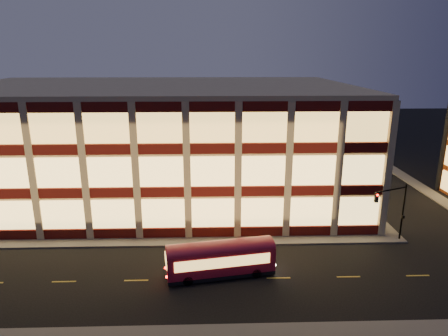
{
  "coord_description": "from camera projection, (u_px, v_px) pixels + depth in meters",
  "views": [
    {
      "loc": [
        4.44,
        -35.73,
        18.33
      ],
      "look_at": [
        5.81,
        8.0,
        5.72
      ],
      "focal_mm": 32.0,
      "sensor_mm": 36.0,
      "label": 1
    }
  ],
  "objects": [
    {
      "name": "ground",
      "position": [
        168.0,
        247.0,
        39.26
      ],
      "size": [
        200.0,
        200.0,
        0.0
      ],
      "primitive_type": "plane",
      "color": "black",
      "rests_on": "ground"
    },
    {
      "name": "sidewalk_office_south",
      "position": [
        139.0,
        242.0,
        40.11
      ],
      "size": [
        54.0,
        2.0,
        0.15
      ],
      "primitive_type": "cube",
      "color": "#514F4C",
      "rests_on": "ground"
    },
    {
      "name": "sidewalk_office_east",
      "position": [
        344.0,
        188.0,
        56.26
      ],
      "size": [
        2.0,
        30.0,
        0.15
      ],
      "primitive_type": "cube",
      "color": "#514F4C",
      "rests_on": "ground"
    },
    {
      "name": "sidewalk_tower_west",
      "position": [
        420.0,
        187.0,
        56.59
      ],
      "size": [
        2.0,
        30.0,
        0.15
      ],
      "primitive_type": "cube",
      "color": "#514F4C",
      "rests_on": "ground"
    },
    {
      "name": "sidewalk_near",
      "position": [
        147.0,
        336.0,
        26.75
      ],
      "size": [
        100.0,
        2.0,
        0.15
      ],
      "primitive_type": "cube",
      "color": "#514F4C",
      "rests_on": "ground"
    },
    {
      "name": "office_building",
      "position": [
        157.0,
        139.0,
        53.41
      ],
      "size": [
        50.45,
        30.45,
        14.5
      ],
      "color": "tan",
      "rests_on": "ground"
    },
    {
      "name": "traffic_signal_far",
      "position": [
        394.0,
        204.0,
        39.02
      ],
      "size": [
        3.79,
        1.87,
        6.0
      ],
      "color": "black",
      "rests_on": "ground"
    },
    {
      "name": "trolley_bus",
      "position": [
        220.0,
        257.0,
        33.8
      ],
      "size": [
        9.37,
        3.83,
        3.09
      ],
      "rotation": [
        0.0,
        0.0,
        0.18
      ],
      "color": "maroon",
      "rests_on": "ground"
    }
  ]
}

